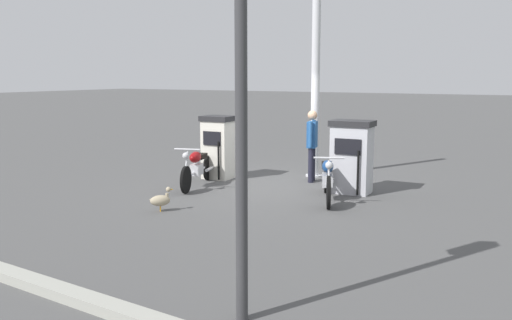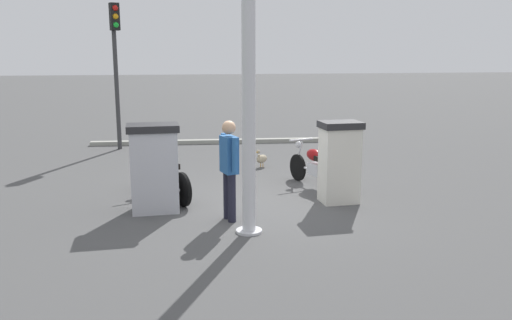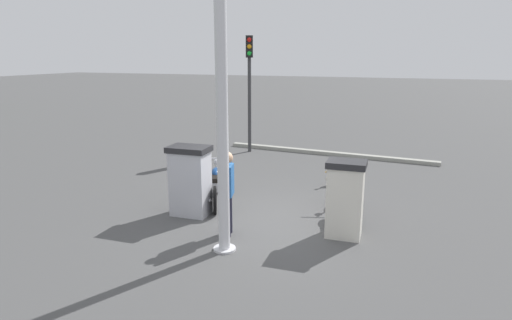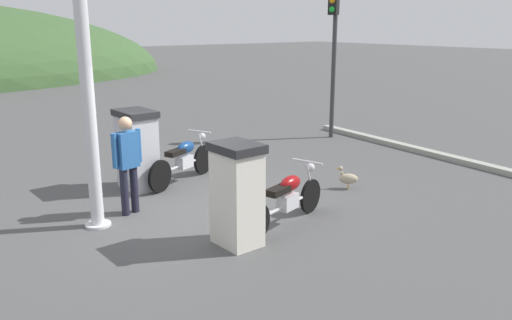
# 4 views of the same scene
# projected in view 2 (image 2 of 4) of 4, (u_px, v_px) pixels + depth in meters

# --- Properties ---
(ground_plane) EXTENTS (120.00, 120.00, 0.00)m
(ground_plane) POSITION_uv_depth(u_px,v_px,m) (248.00, 204.00, 9.43)
(ground_plane) COLOR #4C4C4C
(fuel_pump_near) EXTENTS (0.61, 0.74, 1.49)m
(fuel_pump_near) POSITION_uv_depth(u_px,v_px,m) (339.00, 162.00, 9.40)
(fuel_pump_near) COLOR silver
(fuel_pump_near) RESTS_ON ground
(fuel_pump_far) EXTENTS (0.64, 0.88, 1.51)m
(fuel_pump_far) POSITION_uv_depth(u_px,v_px,m) (154.00, 168.00, 8.84)
(fuel_pump_far) COLOR silver
(fuel_pump_far) RESTS_ON ground
(motorcycle_near_pump) EXTENTS (2.01, 0.78, 0.92)m
(motorcycle_near_pump) POSITION_uv_depth(u_px,v_px,m) (316.00, 166.00, 10.43)
(motorcycle_near_pump) COLOR black
(motorcycle_near_pump) RESTS_ON ground
(motorcycle_far_pump) EXTENTS (1.89, 0.95, 0.95)m
(motorcycle_far_pump) POSITION_uv_depth(u_px,v_px,m) (165.00, 173.00, 9.79)
(motorcycle_far_pump) COLOR black
(motorcycle_far_pump) RESTS_ON ground
(attendant_person) EXTENTS (0.57, 0.28, 1.64)m
(attendant_person) POSITION_uv_depth(u_px,v_px,m) (229.00, 164.00, 8.32)
(attendant_person) COLOR #1E1E2D
(attendant_person) RESTS_ON ground
(wandering_duck) EXTENTS (0.38, 0.38, 0.44)m
(wandering_duck) POSITION_uv_depth(u_px,v_px,m) (262.00, 158.00, 12.43)
(wandering_duck) COLOR tan
(wandering_duck) RESTS_ON ground
(roadside_traffic_light) EXTENTS (0.40, 0.30, 4.01)m
(roadside_traffic_light) POSITION_uv_depth(u_px,v_px,m) (116.00, 52.00, 14.25)
(roadside_traffic_light) COLOR #38383A
(roadside_traffic_light) RESTS_ON ground
(canopy_support_pole) EXTENTS (0.40, 0.40, 4.59)m
(canopy_support_pole) POSITION_uv_depth(u_px,v_px,m) (249.00, 86.00, 7.48)
(canopy_support_pole) COLOR silver
(canopy_support_pole) RESTS_ON ground
(road_edge_kerb) EXTENTS (0.75, 7.28, 0.12)m
(road_edge_kerb) POSITION_uv_depth(u_px,v_px,m) (214.00, 142.00, 15.73)
(road_edge_kerb) COLOR #9E9E93
(road_edge_kerb) RESTS_ON ground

